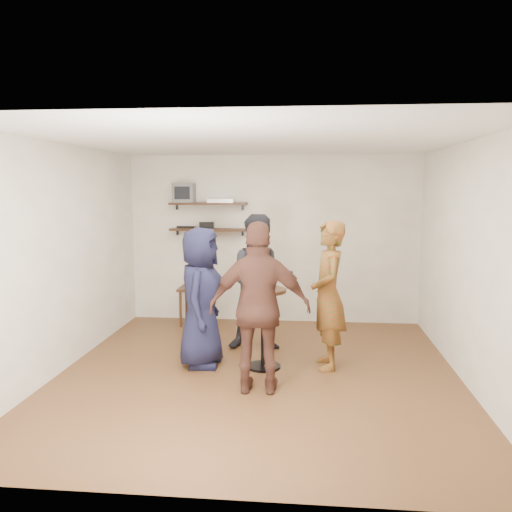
# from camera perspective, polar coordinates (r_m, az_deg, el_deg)

# --- Properties ---
(room) EXTENTS (4.58, 5.08, 2.68)m
(room) POSITION_cam_1_polar(r_m,az_deg,el_deg) (5.98, 0.21, -0.49)
(room) COLOR #4E2C19
(room) RESTS_ON ground
(shelf_upper) EXTENTS (1.20, 0.25, 0.04)m
(shelf_upper) POSITION_cam_1_polar(r_m,az_deg,el_deg) (8.42, -5.04, 5.51)
(shelf_upper) COLOR black
(shelf_upper) RESTS_ON room
(shelf_lower) EXTENTS (1.20, 0.25, 0.04)m
(shelf_lower) POSITION_cam_1_polar(r_m,az_deg,el_deg) (8.45, -5.01, 2.79)
(shelf_lower) COLOR black
(shelf_lower) RESTS_ON room
(crt_monitor) EXTENTS (0.32, 0.30, 0.30)m
(crt_monitor) POSITION_cam_1_polar(r_m,az_deg,el_deg) (8.50, -7.55, 6.62)
(crt_monitor) COLOR #59595B
(crt_monitor) RESTS_ON shelf_upper
(dvd_deck) EXTENTS (0.40, 0.24, 0.06)m
(dvd_deck) POSITION_cam_1_polar(r_m,az_deg,el_deg) (8.39, -3.68, 5.84)
(dvd_deck) COLOR silver
(dvd_deck) RESTS_ON shelf_upper
(radio) EXTENTS (0.22, 0.10, 0.10)m
(radio) POSITION_cam_1_polar(r_m,az_deg,el_deg) (8.45, -5.20, 3.25)
(radio) COLOR black
(radio) RESTS_ON shelf_lower
(power_strip) EXTENTS (0.30, 0.05, 0.03)m
(power_strip) POSITION_cam_1_polar(r_m,az_deg,el_deg) (8.57, -7.36, 3.04)
(power_strip) COLOR black
(power_strip) RESTS_ON shelf_lower
(side_table) EXTENTS (0.49, 0.49, 0.58)m
(side_table) POSITION_cam_1_polar(r_m,az_deg,el_deg) (8.39, -6.37, -3.90)
(side_table) COLOR black
(side_table) RESTS_ON room
(vase_lilies) EXTENTS (0.19, 0.19, 0.94)m
(vase_lilies) POSITION_cam_1_polar(r_m,az_deg,el_deg) (8.32, -6.42, -1.25)
(vase_lilies) COLOR silver
(vase_lilies) RESTS_ON side_table
(drinks_table) EXTENTS (0.52, 0.52, 0.94)m
(drinks_table) POSITION_cam_1_polar(r_m,az_deg,el_deg) (6.32, 0.83, -6.47)
(drinks_table) COLOR black
(drinks_table) RESTS_ON room
(wine_glass_fl) EXTENTS (0.07, 0.07, 0.21)m
(wine_glass_fl) POSITION_cam_1_polar(r_m,az_deg,el_deg) (6.20, 0.18, -2.20)
(wine_glass_fl) COLOR silver
(wine_glass_fl) RESTS_ON drinks_table
(wine_glass_fr) EXTENTS (0.07, 0.07, 0.21)m
(wine_glass_fr) POSITION_cam_1_polar(r_m,az_deg,el_deg) (6.18, 1.43, -2.25)
(wine_glass_fr) COLOR silver
(wine_glass_fr) RESTS_ON drinks_table
(wine_glass_bl) EXTENTS (0.06, 0.06, 0.19)m
(wine_glass_bl) POSITION_cam_1_polar(r_m,az_deg,el_deg) (6.29, 0.75, -2.19)
(wine_glass_bl) COLOR silver
(wine_glass_bl) RESTS_ON drinks_table
(wine_glass_br) EXTENTS (0.06, 0.06, 0.19)m
(wine_glass_br) POSITION_cam_1_polar(r_m,az_deg,el_deg) (6.24, 1.09, -2.28)
(wine_glass_br) COLOR silver
(wine_glass_br) RESTS_ON drinks_table
(person_plaid) EXTENTS (0.49, 0.68, 1.73)m
(person_plaid) POSITION_cam_1_polar(r_m,az_deg,el_deg) (6.35, 7.61, -4.09)
(person_plaid) COLOR red
(person_plaid) RESTS_ON room
(person_dark) EXTENTS (0.94, 0.78, 1.76)m
(person_dark) POSITION_cam_1_polar(r_m,az_deg,el_deg) (7.00, 0.52, -2.81)
(person_dark) COLOR black
(person_dark) RESTS_ON room
(person_navy) EXTENTS (0.54, 0.82, 1.65)m
(person_navy) POSITION_cam_1_polar(r_m,az_deg,el_deg) (6.40, -5.85, -4.35)
(person_navy) COLOR black
(person_navy) RESTS_ON room
(person_brown) EXTENTS (1.05, 0.46, 1.77)m
(person_brown) POSITION_cam_1_polar(r_m,az_deg,el_deg) (5.53, 0.40, -5.50)
(person_brown) COLOR #4F2C21
(person_brown) RESTS_ON room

